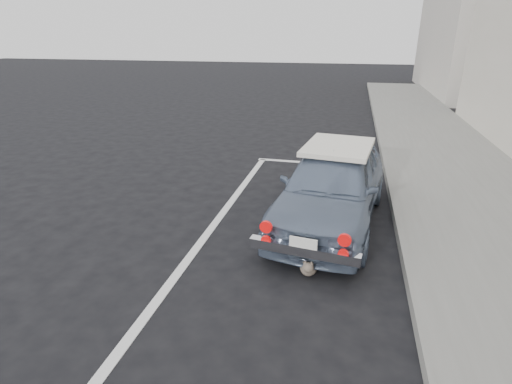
{
  "coord_description": "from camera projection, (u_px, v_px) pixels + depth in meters",
  "views": [
    {
      "loc": [
        1.0,
        -2.27,
        2.75
      ],
      "look_at": [
        -0.15,
        2.62,
        0.75
      ],
      "focal_mm": 28.0,
      "sensor_mm": 36.0,
      "label": 1
    }
  ],
  "objects": [
    {
      "name": "retro_coupe",
      "position": [
        332.0,
        185.0,
        6.07
      ],
      "size": [
        1.83,
        3.63,
        1.18
      ],
      "rotation": [
        0.0,
        0.0,
        -0.13
      ],
      "color": "slate",
      "rests_on": "ground"
    },
    {
      "name": "pline_side",
      "position": [
        215.0,
        224.0,
        6.19
      ],
      "size": [
        0.12,
        7.0,
        0.01
      ],
      "primitive_type": "cube",
      "color": "silver",
      "rests_on": "ground"
    },
    {
      "name": "pline_front",
      "position": [
        323.0,
        164.0,
        9.05
      ],
      "size": [
        3.0,
        0.12,
        0.01
      ],
      "primitive_type": "cube",
      "color": "silver",
      "rests_on": "ground"
    },
    {
      "name": "cat",
      "position": [
        309.0,
        265.0,
        4.86
      ],
      "size": [
        0.24,
        0.5,
        0.27
      ],
      "rotation": [
        0.0,
        0.0,
        0.05
      ],
      "color": "#796E5C",
      "rests_on": "ground"
    },
    {
      "name": "building_far",
      "position": [
        478.0,
        5.0,
        18.54
      ],
      "size": [
        3.5,
        10.0,
        8.0
      ],
      "primitive_type": "cube",
      "color": "beige",
      "rests_on": "ground"
    }
  ]
}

